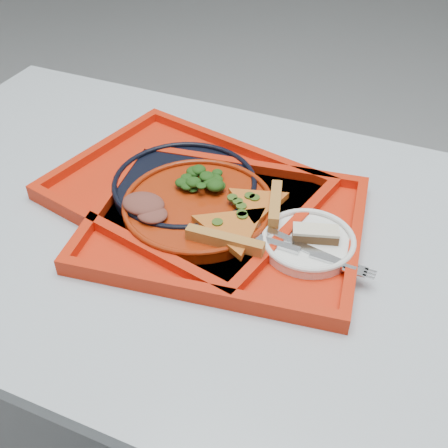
% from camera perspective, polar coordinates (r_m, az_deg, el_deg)
% --- Properties ---
extents(table, '(1.60, 0.80, 0.75)m').
position_cam_1_polar(table, '(0.99, 4.41, -5.09)').
color(table, '#ADB7C2').
rests_on(table, ground).
extents(tray_main, '(0.49, 0.41, 0.01)m').
position_cam_1_polar(tray_main, '(0.96, 0.14, -0.25)').
color(tray_main, red).
rests_on(tray_main, table).
extents(tray_far, '(0.51, 0.44, 0.01)m').
position_cam_1_polar(tray_far, '(1.03, -3.96, 3.17)').
color(tray_far, red).
rests_on(tray_far, table).
extents(dinner_plate, '(0.26, 0.26, 0.02)m').
position_cam_1_polar(dinner_plate, '(0.97, -2.61, 1.61)').
color(dinner_plate, maroon).
rests_on(dinner_plate, tray_main).
extents(side_plate, '(0.15, 0.15, 0.01)m').
position_cam_1_polar(side_plate, '(0.91, 8.53, -1.97)').
color(side_plate, white).
rests_on(side_plate, tray_main).
extents(navy_plate, '(0.26, 0.26, 0.02)m').
position_cam_1_polar(navy_plate, '(1.02, -3.99, 3.79)').
color(navy_plate, black).
rests_on(navy_plate, tray_far).
extents(pizza_slice_a, '(0.13, 0.15, 0.02)m').
position_cam_1_polar(pizza_slice_a, '(0.90, 0.88, -0.24)').
color(pizza_slice_a, orange).
rests_on(pizza_slice_a, dinner_plate).
extents(pizza_slice_b, '(0.15, 0.14, 0.02)m').
position_cam_1_polar(pizza_slice_b, '(0.95, 3.39, 2.26)').
color(pizza_slice_b, orange).
rests_on(pizza_slice_b, dinner_plate).
extents(salad_heap, '(0.08, 0.07, 0.04)m').
position_cam_1_polar(salad_heap, '(1.00, -2.39, 4.83)').
color(salad_heap, black).
rests_on(salad_heap, dinner_plate).
extents(meat_portion, '(0.08, 0.06, 0.02)m').
position_cam_1_polar(meat_portion, '(0.96, -8.19, 2.04)').
color(meat_portion, brown).
rests_on(meat_portion, dinner_plate).
extents(dessert_bar, '(0.08, 0.05, 0.02)m').
position_cam_1_polar(dessert_bar, '(0.91, 9.29, -0.98)').
color(dessert_bar, '#4E331A').
rests_on(dessert_bar, side_plate).
extents(knife, '(0.18, 0.05, 0.01)m').
position_cam_1_polar(knife, '(0.89, 7.95, -2.20)').
color(knife, silver).
rests_on(knife, side_plate).
extents(fork, '(0.19, 0.03, 0.01)m').
position_cam_1_polar(fork, '(0.88, 8.57, -3.03)').
color(fork, silver).
rests_on(fork, side_plate).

